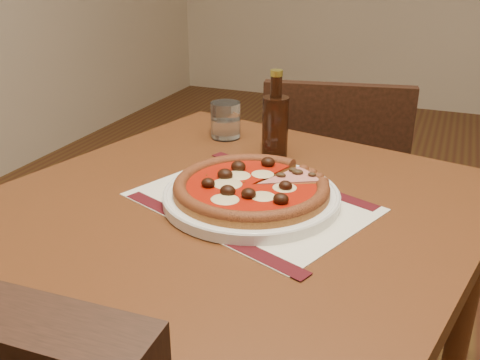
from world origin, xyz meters
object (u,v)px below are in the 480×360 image
object	(u,v)px
chair_far	(332,193)
pizza	(251,186)
table	(236,249)
bottle	(275,123)
plate	(251,197)
water_glass	(226,120)

from	to	relation	value
chair_far	pizza	size ratio (longest dim) A/B	3.09
table	chair_far	xyz separation A→B (m)	(0.03, 0.68, -0.17)
table	bottle	world-z (taller)	bottle
table	bottle	bearing A→B (deg)	91.81
pizza	bottle	distance (m)	0.24
chair_far	plate	bearing A→B (deg)	78.43
water_glass	bottle	world-z (taller)	bottle
water_glass	bottle	distance (m)	0.16
chair_far	plate	size ratio (longest dim) A/B	2.72
pizza	bottle	bearing A→B (deg)	98.78
table	chair_far	bearing A→B (deg)	87.22
chair_far	pizza	world-z (taller)	chair_far
table	water_glass	bearing A→B (deg)	116.47
plate	water_glass	bearing A→B (deg)	120.71
water_glass	plate	bearing A→B (deg)	-59.29
chair_far	plate	distance (m)	0.73
water_glass	bottle	xyz separation A→B (m)	(0.14, -0.07, 0.03)
chair_far	plate	world-z (taller)	chair_far
chair_far	bottle	distance (m)	0.56
table	pizza	world-z (taller)	pizza
bottle	pizza	bearing A→B (deg)	-81.22
pizza	water_glass	xyz separation A→B (m)	(-0.18, 0.30, 0.01)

